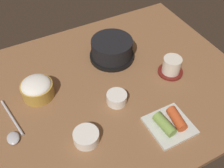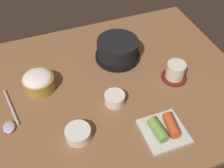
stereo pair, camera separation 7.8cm
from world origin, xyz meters
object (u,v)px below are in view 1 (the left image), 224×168
at_px(stone_pot, 112,49).
at_px(kimchi_plate, 170,124).
at_px(banchan_cup_center, 117,98).
at_px(side_bowl_near, 86,137).
at_px(spoon, 13,131).
at_px(tea_cup_with_saucer, 171,66).
at_px(rice_bowl, 37,88).

relative_size(stone_pot, kimchi_plate, 1.33).
height_order(stone_pot, kimchi_plate, stone_pot).
height_order(banchan_cup_center, kimchi_plate, kimchi_plate).
xyz_separation_m(side_bowl_near, spoon, (-0.18, 0.13, -0.01)).
relative_size(tea_cup_with_saucer, kimchi_plate, 0.71).
xyz_separation_m(rice_bowl, kimchi_plate, (0.32, -0.31, -0.02)).
height_order(rice_bowl, side_bowl_near, rice_bowl).
distance_m(tea_cup_with_saucer, spoon, 0.57).
bearing_deg(banchan_cup_center, rice_bowl, 145.89).
xyz_separation_m(banchan_cup_center, spoon, (-0.33, 0.04, -0.01)).
relative_size(rice_bowl, tea_cup_with_saucer, 1.17).
distance_m(rice_bowl, tea_cup_with_saucer, 0.47).
bearing_deg(kimchi_plate, side_bowl_near, 163.15).
height_order(side_bowl_near, spoon, side_bowl_near).
bearing_deg(rice_bowl, tea_cup_with_saucer, -14.42).
bearing_deg(side_bowl_near, tea_cup_with_saucer, 17.00).
bearing_deg(kimchi_plate, banchan_cup_center, 120.74).
distance_m(rice_bowl, spoon, 0.16).
distance_m(stone_pot, kimchi_plate, 0.37).
xyz_separation_m(kimchi_plate, side_bowl_near, (-0.24, 0.07, 0.00)).
bearing_deg(banchan_cup_center, side_bowl_near, -149.26).
distance_m(stone_pot, rice_bowl, 0.31).
bearing_deg(side_bowl_near, kimchi_plate, -16.85).
height_order(rice_bowl, spoon, rice_bowl).
bearing_deg(tea_cup_with_saucer, stone_pot, 130.73).
relative_size(tea_cup_with_saucer, banchan_cup_center, 1.35).
xyz_separation_m(stone_pot, spoon, (-0.42, -0.16, -0.03)).
relative_size(stone_pot, spoon, 0.92).
height_order(tea_cup_with_saucer, kimchi_plate, tea_cup_with_saucer).
bearing_deg(tea_cup_with_saucer, banchan_cup_center, -172.72).
relative_size(stone_pot, rice_bowl, 1.60).
distance_m(tea_cup_with_saucer, banchan_cup_center, 0.24).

